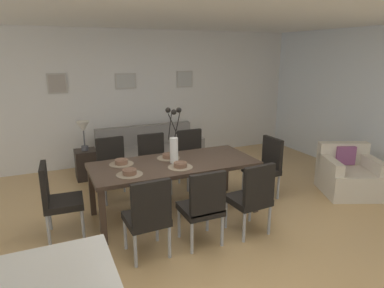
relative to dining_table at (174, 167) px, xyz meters
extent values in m
plane|color=tan|center=(0.08, -0.62, -0.67)|extent=(9.00, 9.00, 0.00)
cube|color=silver|center=(0.08, 2.63, 0.63)|extent=(9.00, 0.10, 2.60)
cube|color=white|center=(0.08, -0.22, 1.97)|extent=(9.00, 7.20, 0.08)
cube|color=#3D2D23|center=(0.00, 0.00, 0.04)|extent=(2.20, 0.96, 0.05)
cube|color=#3D2D23|center=(1.04, 0.42, -0.33)|extent=(0.07, 0.07, 0.69)
cube|color=#3D2D23|center=(-1.04, 0.42, -0.33)|extent=(0.07, 0.07, 0.69)
cube|color=#3D2D23|center=(1.04, -0.42, -0.33)|extent=(0.07, 0.07, 0.69)
cube|color=#3D2D23|center=(-1.04, -0.42, -0.33)|extent=(0.07, 0.07, 0.69)
cube|color=black|center=(-0.64, -0.79, -0.25)|extent=(0.46, 0.46, 0.08)
cube|color=black|center=(-0.63, -0.98, 0.01)|extent=(0.42, 0.08, 0.48)
cylinder|color=#9EA0A5|center=(-0.45, -0.59, -0.48)|extent=(0.04, 0.04, 0.38)
cylinder|color=#9EA0A5|center=(-0.83, -0.61, -0.48)|extent=(0.04, 0.04, 0.38)
cylinder|color=#9EA0A5|center=(-0.44, -0.97, -0.48)|extent=(0.04, 0.04, 0.38)
cylinder|color=#9EA0A5|center=(-0.82, -0.98, -0.48)|extent=(0.04, 0.04, 0.38)
cube|color=black|center=(-0.65, 0.82, -0.25)|extent=(0.46, 0.46, 0.08)
cube|color=black|center=(-0.66, 1.01, 0.01)|extent=(0.42, 0.08, 0.48)
cylinder|color=#9EA0A5|center=(-0.83, 0.62, -0.48)|extent=(0.04, 0.04, 0.38)
cylinder|color=#9EA0A5|center=(-0.45, 0.64, -0.48)|extent=(0.04, 0.04, 0.38)
cylinder|color=#9EA0A5|center=(-0.85, 1.00, -0.48)|extent=(0.04, 0.04, 0.38)
cylinder|color=#9EA0A5|center=(-0.47, 1.02, -0.48)|extent=(0.04, 0.04, 0.38)
cube|color=black|center=(0.00, -0.81, -0.25)|extent=(0.44, 0.44, 0.08)
cube|color=black|center=(0.00, -1.00, 0.01)|extent=(0.42, 0.06, 0.48)
cylinder|color=#9EA0A5|center=(0.19, -0.62, -0.48)|extent=(0.04, 0.04, 0.38)
cylinder|color=#9EA0A5|center=(-0.19, -0.62, -0.48)|extent=(0.04, 0.04, 0.38)
cylinder|color=#9EA0A5|center=(0.19, -1.00, -0.48)|extent=(0.04, 0.04, 0.38)
cylinder|color=#9EA0A5|center=(-0.19, -1.00, -0.48)|extent=(0.04, 0.04, 0.38)
cube|color=black|center=(-0.01, 0.80, -0.25)|extent=(0.44, 0.44, 0.08)
cube|color=black|center=(-0.01, 0.99, 0.01)|extent=(0.42, 0.06, 0.48)
cylinder|color=#9EA0A5|center=(-0.20, 0.61, -0.48)|extent=(0.04, 0.04, 0.38)
cylinder|color=#9EA0A5|center=(0.18, 0.61, -0.48)|extent=(0.04, 0.04, 0.38)
cylinder|color=#9EA0A5|center=(-0.20, 0.99, -0.48)|extent=(0.04, 0.04, 0.38)
cylinder|color=#9EA0A5|center=(0.18, 0.99, -0.48)|extent=(0.04, 0.04, 0.38)
cube|color=black|center=(0.64, -0.83, -0.25)|extent=(0.47, 0.47, 0.08)
cube|color=black|center=(0.66, -1.02, 0.01)|extent=(0.42, 0.09, 0.48)
cylinder|color=#9EA0A5|center=(0.82, -0.62, -0.48)|extent=(0.04, 0.04, 0.38)
cylinder|color=#9EA0A5|center=(0.44, -0.65, -0.48)|extent=(0.04, 0.04, 0.38)
cylinder|color=#9EA0A5|center=(0.85, -1.00, -0.48)|extent=(0.04, 0.04, 0.38)
cylinder|color=#9EA0A5|center=(0.47, -1.03, -0.48)|extent=(0.04, 0.04, 0.38)
cube|color=black|center=(0.66, 0.82, -0.25)|extent=(0.44, 0.44, 0.08)
cube|color=black|center=(0.67, 1.01, 0.01)|extent=(0.42, 0.06, 0.48)
cylinder|color=#9EA0A5|center=(0.47, 0.63, -0.48)|extent=(0.04, 0.04, 0.38)
cylinder|color=#9EA0A5|center=(0.85, 0.62, -0.48)|extent=(0.04, 0.04, 0.38)
cylinder|color=#9EA0A5|center=(0.48, 1.01, -0.48)|extent=(0.04, 0.04, 0.38)
cylinder|color=#9EA0A5|center=(0.86, 1.00, -0.48)|extent=(0.04, 0.04, 0.38)
cube|color=black|center=(-1.42, 0.01, -0.25)|extent=(0.47, 0.47, 0.08)
cube|color=black|center=(-1.61, 0.02, 0.01)|extent=(0.09, 0.42, 0.48)
cylinder|color=#9EA0A5|center=(-1.24, -0.19, -0.48)|extent=(0.04, 0.04, 0.38)
cylinder|color=#9EA0A5|center=(-1.22, 0.19, -0.48)|extent=(0.04, 0.04, 0.38)
cylinder|color=#9EA0A5|center=(-1.62, -0.17, -0.48)|extent=(0.04, 0.04, 0.38)
cylinder|color=#9EA0A5|center=(-1.60, 0.21, -0.48)|extent=(0.04, 0.04, 0.38)
cube|color=black|center=(1.41, -0.02, -0.25)|extent=(0.45, 0.45, 0.08)
cube|color=black|center=(1.60, -0.01, 0.01)|extent=(0.07, 0.42, 0.48)
cylinder|color=#9EA0A5|center=(1.22, 0.16, -0.48)|extent=(0.04, 0.04, 0.38)
cylinder|color=#9EA0A5|center=(1.23, -0.21, -0.48)|extent=(0.04, 0.04, 0.38)
cylinder|color=#9EA0A5|center=(1.59, 0.18, -0.48)|extent=(0.04, 0.04, 0.38)
cylinder|color=#9EA0A5|center=(1.61, -0.20, -0.48)|extent=(0.04, 0.04, 0.38)
cylinder|color=white|center=(0.00, 0.00, 0.24)|extent=(0.11, 0.11, 0.34)
cylinder|color=black|center=(0.06, 0.02, 0.57)|extent=(0.05, 0.12, 0.37)
sphere|color=black|center=(0.09, 0.03, 0.77)|extent=(0.07, 0.07, 0.07)
cylinder|color=black|center=(-0.03, 0.05, 0.57)|extent=(0.08, 0.05, 0.38)
sphere|color=black|center=(-0.05, 0.08, 0.77)|extent=(0.07, 0.07, 0.07)
cylinder|color=black|center=(-0.02, -0.06, 0.57)|extent=(0.15, 0.06, 0.36)
sphere|color=black|center=(-0.03, -0.09, 0.77)|extent=(0.07, 0.07, 0.07)
cylinder|color=#7F705B|center=(-0.66, -0.22, 0.07)|extent=(0.32, 0.32, 0.01)
cylinder|color=brown|center=(-0.66, -0.22, 0.10)|extent=(0.17, 0.17, 0.06)
cylinder|color=brown|center=(-0.66, -0.22, 0.12)|extent=(0.13, 0.13, 0.04)
cylinder|color=#7F705B|center=(-0.66, 0.22, 0.07)|extent=(0.32, 0.32, 0.01)
cylinder|color=brown|center=(-0.66, 0.22, 0.10)|extent=(0.17, 0.17, 0.06)
cylinder|color=brown|center=(-0.66, 0.22, 0.12)|extent=(0.13, 0.13, 0.04)
cylinder|color=#7F705B|center=(0.00, -0.22, 0.07)|extent=(0.32, 0.32, 0.01)
cylinder|color=brown|center=(0.00, -0.22, 0.10)|extent=(0.17, 0.17, 0.06)
cylinder|color=brown|center=(0.00, -0.22, 0.12)|extent=(0.13, 0.13, 0.04)
cylinder|color=#7F705B|center=(0.00, 0.22, 0.07)|extent=(0.32, 0.32, 0.01)
cylinder|color=brown|center=(0.00, 0.22, 0.10)|extent=(0.17, 0.17, 0.06)
cylinder|color=brown|center=(0.00, 0.22, 0.12)|extent=(0.13, 0.13, 0.04)
cube|color=gray|center=(0.23, 1.86, -0.46)|extent=(1.88, 0.84, 0.42)
cube|color=gray|center=(0.23, 2.20, -0.06)|extent=(1.88, 0.16, 0.38)
cube|color=gray|center=(1.12, 1.86, -0.15)|extent=(0.10, 0.84, 0.20)
cube|color=gray|center=(-0.65, 1.86, -0.15)|extent=(0.10, 0.84, 0.20)
cube|color=black|center=(-0.93, 1.89, -0.41)|extent=(0.36, 0.36, 0.52)
cylinder|color=#4C4C51|center=(-0.93, 1.89, -0.11)|extent=(0.12, 0.12, 0.08)
cylinder|color=#4C4C51|center=(-0.93, 1.89, 0.07)|extent=(0.02, 0.02, 0.30)
cone|color=silver|center=(-0.93, 1.89, 0.27)|extent=(0.22, 0.22, 0.18)
cube|color=beige|center=(2.76, -0.49, -0.47)|extent=(1.05, 1.05, 0.40)
cube|color=beige|center=(2.89, -0.19, -0.10)|extent=(0.80, 0.46, 0.35)
cube|color=beige|center=(3.06, -0.64, -0.18)|extent=(0.40, 0.68, 0.18)
cube|color=beige|center=(2.45, -0.37, -0.18)|extent=(0.40, 0.68, 0.18)
cube|color=#8C4C7A|center=(2.85, -0.28, -0.11)|extent=(0.31, 0.19, 0.30)
cube|color=#B2ADA3|center=(-1.24, 2.56, 0.95)|extent=(0.34, 0.02, 0.36)
cube|color=#9E9389|center=(-1.24, 2.55, 0.95)|extent=(0.29, 0.01, 0.31)
cube|color=#B2ADA3|center=(0.00, 2.56, 0.95)|extent=(0.41, 0.02, 0.30)
cube|color=#B2B2AD|center=(0.00, 2.55, 0.95)|extent=(0.36, 0.01, 0.25)
cube|color=#B2ADA3|center=(1.24, 2.56, 0.95)|extent=(0.35, 0.02, 0.34)
cube|color=#B2B2AD|center=(1.24, 2.55, 0.95)|extent=(0.30, 0.01, 0.29)
camera|label=1|loc=(-1.55, -4.03, 1.49)|focal=31.72mm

